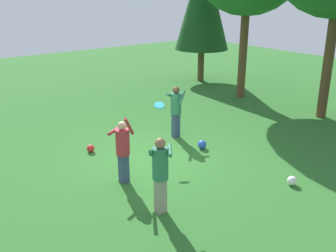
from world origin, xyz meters
name	(u,v)px	position (x,y,z in m)	size (l,w,h in m)	color
ground_plane	(151,158)	(0.00, 0.00, 0.00)	(40.00, 40.00, 0.00)	#2D6B28
person_thrower	(123,147)	(0.75, -1.37, 0.95)	(0.63, 0.63, 1.77)	#38476B
person_catcher	(176,108)	(-0.88, 1.62, 1.00)	(0.70, 0.72, 1.69)	#38476B
person_bystander	(160,169)	(2.43, -1.48, 1.02)	(0.75, 0.73, 1.72)	gray
frisbee	(159,105)	(-0.05, 0.34, 1.51)	(0.36, 0.36, 0.15)	#2393D1
ball_blue	(202,145)	(0.38, 1.62, 0.13)	(0.27, 0.27, 0.27)	blue
ball_red	(91,148)	(-1.46, -1.17, 0.11)	(0.23, 0.23, 0.23)	red
ball_white	(292,181)	(3.46, 1.80, 0.12)	(0.24, 0.24, 0.24)	white
tree_far_left	(203,0)	(-6.45, 7.79, 4.04)	(2.71, 2.71, 6.47)	brown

